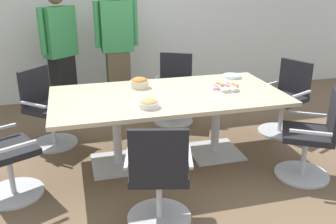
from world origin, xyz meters
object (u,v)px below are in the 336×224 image
at_px(conference_table, 168,105).
at_px(plate_stack, 232,76).
at_px(office_chair_4, 159,180).
at_px(office_chair_5, 312,140).
at_px(office_chair_3, 2,157).
at_px(snack_bowl_pretzels, 140,83).
at_px(donut_platter, 226,87).
at_px(person_standing_0, 61,50).
at_px(office_chair_0, 285,102).
at_px(snack_bowl_cookies, 149,103).
at_px(person_standing_1, 117,45).
at_px(office_chair_1, 174,92).
at_px(office_chair_2, 48,112).

bearing_deg(conference_table, plate_stack, 24.81).
height_order(office_chair_4, office_chair_5, same).
bearing_deg(office_chair_3, snack_bowl_pretzels, 89.55).
height_order(office_chair_3, office_chair_4, same).
height_order(donut_platter, plate_stack, donut_platter).
bearing_deg(office_chair_5, person_standing_0, 73.95).
xyz_separation_m(conference_table, office_chair_5, (1.27, -0.73, -0.22)).
xyz_separation_m(office_chair_5, plate_stack, (-0.36, 1.15, 0.36)).
bearing_deg(plate_stack, office_chair_4, -130.26).
distance_m(office_chair_5, snack_bowl_pretzels, 1.88).
bearing_deg(office_chair_0, snack_bowl_cookies, 86.26).
bearing_deg(person_standing_1, office_chair_3, 54.04).
bearing_deg(office_chair_0, office_chair_1, 36.04).
bearing_deg(donut_platter, person_standing_1, 118.97).
distance_m(person_standing_0, donut_platter, 2.45).
xyz_separation_m(office_chair_2, office_chair_4, (0.90, -1.82, 0.00)).
relative_size(office_chair_0, person_standing_1, 0.49).
bearing_deg(snack_bowl_pretzels, conference_table, -51.70).
relative_size(office_chair_1, person_standing_1, 0.49).
relative_size(person_standing_0, person_standing_1, 0.96).
height_order(office_chair_0, office_chair_3, same).
height_order(conference_table, office_chair_3, office_chair_3).
relative_size(person_standing_1, donut_platter, 5.86).
bearing_deg(person_standing_1, office_chair_4, 85.49).
bearing_deg(person_standing_0, person_standing_1, 138.99).
bearing_deg(office_chair_2, snack_bowl_cookies, 84.11).
height_order(office_chair_1, office_chair_5, same).
distance_m(office_chair_0, plate_stack, 0.81).
height_order(snack_bowl_cookies, donut_platter, snack_bowl_cookies).
xyz_separation_m(person_standing_1, snack_bowl_pretzels, (0.05, -1.40, -0.16)).
bearing_deg(office_chair_0, person_standing_0, 38.88).
distance_m(donut_platter, plate_stack, 0.48).
relative_size(office_chair_3, snack_bowl_pretzels, 4.55).
height_order(office_chair_2, office_chair_5, same).
xyz_separation_m(snack_bowl_pretzels, snack_bowl_cookies, (-0.04, -0.65, -0.02)).
relative_size(office_chair_0, snack_bowl_cookies, 4.66).
height_order(snack_bowl_pretzels, plate_stack, snack_bowl_pretzels).
bearing_deg(plate_stack, snack_bowl_pretzels, -174.40).
relative_size(office_chair_1, office_chair_2, 1.00).
bearing_deg(donut_platter, office_chair_5, -50.40).
xyz_separation_m(office_chair_0, office_chair_2, (-2.88, 0.40, 0.00)).
distance_m(office_chair_3, office_chair_5, 2.91).
relative_size(office_chair_2, plate_stack, 4.29).
distance_m(office_chair_0, snack_bowl_cookies, 2.06).
distance_m(office_chair_2, person_standing_1, 1.48).
bearing_deg(conference_table, office_chair_5, -30.06).
height_order(conference_table, donut_platter, donut_platter).
bearing_deg(office_chair_3, plate_stack, 81.14).
distance_m(snack_bowl_pretzels, plate_stack, 1.15).
bearing_deg(office_chair_1, person_standing_0, -0.15).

